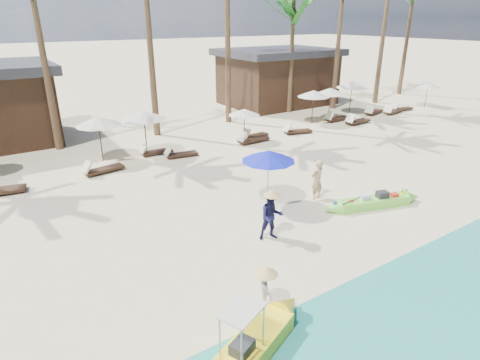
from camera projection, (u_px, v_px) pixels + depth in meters
ground at (268, 249)px, 12.30m from camera, size 240.00×240.00×0.00m
wet_sand_strip at (410, 356)px, 8.43m from camera, size 240.00×4.50×0.01m
green_canoe at (373, 202)px, 14.97m from camera, size 4.47×1.57×0.58m
tourist at (317, 180)px, 15.43m from camera, size 0.63×0.46×1.60m
vendor_green at (271, 217)px, 12.61m from camera, size 0.93×0.84×1.58m
vendor_yellow at (266, 288)px, 9.55m from camera, size 0.48×0.65×0.90m
blue_umbrella at (268, 156)px, 14.56m from camera, size 1.99×1.99×2.14m
lounger_4_right at (2, 188)px, 16.20m from camera, size 1.68×0.79×0.55m
resort_parasol_5 at (98, 121)px, 19.11m from camera, size 2.16×2.16×2.22m
lounger_5_left at (101, 169)px, 18.19m from camera, size 1.90×0.79×0.63m
resort_parasol_6 at (144, 115)px, 19.91m from camera, size 2.24×2.24×2.31m
lounger_6_left at (155, 151)px, 20.66m from camera, size 1.71×0.59×0.57m
lounger_6_right at (179, 154)px, 20.30m from camera, size 1.73×0.76×0.57m
resort_parasol_7 at (244, 112)px, 22.43m from camera, size 1.80×1.80×1.85m
lounger_7_left at (251, 139)px, 22.59m from camera, size 1.97×0.66×0.66m
lounger_7_right at (253, 135)px, 23.37m from camera, size 1.83×0.76×0.60m
resort_parasol_8 at (314, 94)px, 26.10m from camera, size 2.13×2.13×2.19m
lounger_8_left at (296, 131)px, 24.36m from camera, size 1.85×0.96×0.60m
resort_parasol_9 at (331, 91)px, 26.90m from camera, size 2.14×2.14×2.21m
lounger_9_left at (336, 118)px, 27.30m from camera, size 1.95×0.66×0.66m
lounger_9_right at (357, 121)px, 26.55m from camera, size 2.03×0.74×0.68m
resort_parasol_10 at (352, 85)px, 28.69m from camera, size 2.28×2.28×2.34m
lounger_10_left at (373, 111)px, 29.19m from camera, size 2.00×1.04×0.65m
lounger_10_right at (392, 111)px, 29.32m from camera, size 1.95×0.88×0.64m
resort_parasol_11 at (428, 85)px, 31.24m from camera, size 1.80×1.80×1.86m
lounger_11_left at (401, 108)px, 30.29m from camera, size 1.90×0.80×0.63m
palm_6 at (293, 10)px, 27.39m from camera, size 2.08×2.08×8.51m
pavilion_east at (277, 76)px, 32.13m from camera, size 8.80×6.60×4.30m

